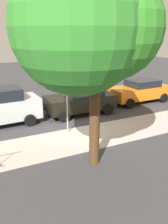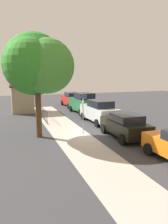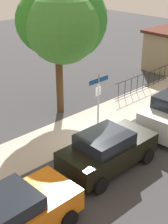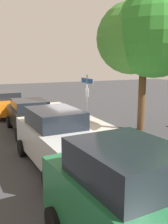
{
  "view_description": "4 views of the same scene",
  "coord_description": "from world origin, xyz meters",
  "views": [
    {
      "loc": [
        4.54,
        10.34,
        4.7
      ],
      "look_at": [
        0.08,
        1.21,
        1.24
      ],
      "focal_mm": 37.74,
      "sensor_mm": 36.0,
      "label": 1
    },
    {
      "loc": [
        -13.97,
        5.39,
        4.29
      ],
      "look_at": [
        -0.1,
        0.57,
        1.68
      ],
      "focal_mm": 35.81,
      "sensor_mm": 36.0,
      "label": 2
    },
    {
      "loc": [
        -9.46,
        -9.25,
        7.79
      ],
      "look_at": [
        -0.07,
        0.7,
        1.18
      ],
      "focal_mm": 52.22,
      "sensor_mm": 36.0,
      "label": 3
    },
    {
      "loc": [
        11.77,
        -4.81,
        3.62
      ],
      "look_at": [
        1.26,
        -0.07,
        1.33
      ],
      "focal_mm": 41.93,
      "sensor_mm": 36.0,
      "label": 4
    }
  ],
  "objects": [
    {
      "name": "car_black",
      "position": [
        -1.25,
        -1.92,
        0.83
      ],
      "size": [
        4.12,
        2.07,
        1.62
      ],
      "rotation": [
        0.0,
        0.0,
        -0.01
      ],
      "color": "black",
      "rests_on": "ground_plane"
    },
    {
      "name": "car_silver",
      "position": [
        3.55,
        -2.1,
        0.98
      ],
      "size": [
        4.61,
        2.17,
        1.96
      ],
      "rotation": [
        0.0,
        0.0,
        0.04
      ],
      "color": "#B9BFBD",
      "rests_on": "ground_plane"
    },
    {
      "name": "street_sign",
      "position": [
        0.57,
        0.4,
        2.05
      ],
      "size": [
        1.27,
        0.07,
        2.95
      ],
      "color": "#9EA0A5",
      "rests_on": "ground_plane"
    },
    {
      "name": "ground_plane",
      "position": [
        0.0,
        0.0,
        0.0
      ],
      "size": [
        60.0,
        60.0,
        0.0
      ],
      "primitive_type": "plane",
      "color": "#38383A"
    },
    {
      "name": "sidewalk_strip",
      "position": [
        2.0,
        1.3,
        0.0
      ],
      "size": [
        24.0,
        2.6,
        0.0
      ],
      "primitive_type": "cube",
      "color": "#B3A89C",
      "rests_on": "ground_plane"
    },
    {
      "name": "car_orange",
      "position": [
        -6.05,
        -2.42,
        0.81
      ],
      "size": [
        4.36,
        2.13,
        1.56
      ],
      "rotation": [
        0.0,
        0.0,
        0.02
      ],
      "color": "orange",
      "rests_on": "ground_plane"
    },
    {
      "name": "shade_tree",
      "position": [
        0.96,
        3.43,
        4.78
      ],
      "size": [
        4.7,
        4.56,
        6.91
      ],
      "color": "#4B311B",
      "rests_on": "ground_plane"
    },
    {
      "name": "car_green",
      "position": [
        8.36,
        -2.33,
        1.07
      ],
      "size": [
        4.26,
        2.34,
        2.18
      ],
      "rotation": [
        0.0,
        0.0,
        0.08
      ],
      "color": "#1E6538",
      "rests_on": "ground_plane"
    }
  ]
}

